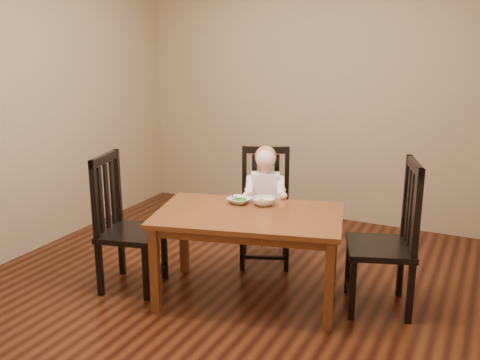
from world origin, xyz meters
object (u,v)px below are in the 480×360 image
at_px(bowl_peas, 239,200).
at_px(bowl_veg, 264,201).
at_px(chair_child, 265,208).
at_px(toddler, 265,194).
at_px(chair_right, 388,240).
at_px(chair_left, 125,225).
at_px(dining_table, 249,223).

xyz_separation_m(bowl_peas, bowl_veg, (0.18, 0.04, 0.01)).
relative_size(chair_child, toddler, 1.81).
bearing_deg(chair_right, toddler, 52.95).
height_order(chair_left, bowl_peas, chair_left).
height_order(chair_left, bowl_veg, chair_left).
bearing_deg(toddler, bowl_veg, 88.97).
xyz_separation_m(dining_table, bowl_peas, (-0.17, 0.18, 0.10)).
relative_size(chair_child, chair_right, 0.91).
xyz_separation_m(chair_left, bowl_peas, (0.77, 0.42, 0.19)).
bearing_deg(chair_child, chair_left, 27.94).
xyz_separation_m(chair_right, bowl_veg, (-0.93, -0.07, 0.17)).
relative_size(toddler, bowl_veg, 3.08).
bearing_deg(chair_right, bowl_veg, 75.08).
bearing_deg(toddler, chair_child, -90.00).
distance_m(chair_child, chair_right, 1.19).
bearing_deg(bowl_veg, chair_child, 111.96).
height_order(chair_child, bowl_veg, chair_child).
relative_size(bowl_peas, bowl_veg, 0.97).
bearing_deg(chair_child, chair_right, 137.19).
bearing_deg(bowl_veg, bowl_peas, -167.03).
height_order(chair_child, chair_right, chair_right).
xyz_separation_m(dining_table, chair_left, (-0.94, -0.24, -0.09)).
bearing_deg(chair_left, bowl_peas, 105.00).
bearing_deg(chair_left, dining_table, 90.64).
xyz_separation_m(chair_child, chair_left, (-0.76, -0.94, 0.03)).
xyz_separation_m(chair_child, bowl_peas, (0.01, -0.51, 0.21)).
relative_size(chair_left, bowl_veg, 5.93).
bearing_deg(chair_left, chair_right, 91.89).
relative_size(dining_table, chair_child, 1.51).
xyz_separation_m(dining_table, bowl_veg, (0.02, 0.22, 0.11)).
distance_m(chair_child, toddler, 0.15).
distance_m(chair_child, bowl_peas, 0.56).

